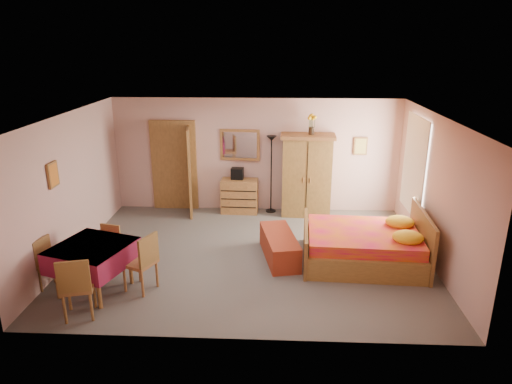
# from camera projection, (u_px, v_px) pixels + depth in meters

# --- Properties ---
(floor) EXTENTS (6.50, 6.50, 0.00)m
(floor) POSITION_uv_depth(u_px,v_px,m) (250.00, 255.00, 8.49)
(floor) COLOR #66615A
(floor) RESTS_ON ground
(ceiling) EXTENTS (6.50, 6.50, 0.00)m
(ceiling) POSITION_uv_depth(u_px,v_px,m) (249.00, 116.00, 7.66)
(ceiling) COLOR brown
(ceiling) RESTS_ON wall_back
(wall_back) EXTENTS (6.50, 0.10, 2.60)m
(wall_back) POSITION_uv_depth(u_px,v_px,m) (256.00, 155.00, 10.44)
(wall_back) COLOR #CA9D92
(wall_back) RESTS_ON floor
(wall_front) EXTENTS (6.50, 0.10, 2.60)m
(wall_front) POSITION_uv_depth(u_px,v_px,m) (238.00, 251.00, 5.71)
(wall_front) COLOR #CA9D92
(wall_front) RESTS_ON floor
(wall_left) EXTENTS (0.10, 5.00, 2.60)m
(wall_left) POSITION_uv_depth(u_px,v_px,m) (70.00, 187.00, 8.22)
(wall_left) COLOR #CA9D92
(wall_left) RESTS_ON floor
(wall_right) EXTENTS (0.10, 5.00, 2.60)m
(wall_right) POSITION_uv_depth(u_px,v_px,m) (436.00, 192.00, 7.93)
(wall_right) COLOR #CA9D92
(wall_right) RESTS_ON floor
(doorway) EXTENTS (1.06, 0.12, 2.15)m
(doorway) POSITION_uv_depth(u_px,v_px,m) (175.00, 166.00, 10.59)
(doorway) COLOR #9E6B35
(doorway) RESTS_ON floor
(window) EXTENTS (0.08, 1.40, 1.95)m
(window) POSITION_uv_depth(u_px,v_px,m) (415.00, 166.00, 9.02)
(window) COLOR white
(window) RESTS_ON wall_right
(picture_left) EXTENTS (0.04, 0.32, 0.42)m
(picture_left) POSITION_uv_depth(u_px,v_px,m) (53.00, 175.00, 7.52)
(picture_left) COLOR orange
(picture_left) RESTS_ON wall_left
(picture_back) EXTENTS (0.30, 0.04, 0.40)m
(picture_back) POSITION_uv_depth(u_px,v_px,m) (361.00, 146.00, 10.23)
(picture_back) COLOR #D8BF59
(picture_back) RESTS_ON wall_back
(chest_of_drawers) EXTENTS (0.85, 0.44, 0.79)m
(chest_of_drawers) POSITION_uv_depth(u_px,v_px,m) (240.00, 196.00, 10.51)
(chest_of_drawers) COLOR #AC713A
(chest_of_drawers) RESTS_ON floor
(wall_mirror) EXTENTS (0.91, 0.12, 0.72)m
(wall_mirror) POSITION_uv_depth(u_px,v_px,m) (240.00, 145.00, 10.34)
(wall_mirror) COLOR silver
(wall_mirror) RESTS_ON wall_back
(stereo) EXTENTS (0.29, 0.22, 0.26)m
(stereo) POSITION_uv_depth(u_px,v_px,m) (237.00, 174.00, 10.40)
(stereo) COLOR black
(stereo) RESTS_ON chest_of_drawers
(floor_lamp) EXTENTS (0.25, 0.25, 1.79)m
(floor_lamp) POSITION_uv_depth(u_px,v_px,m) (271.00, 175.00, 10.39)
(floor_lamp) COLOR black
(floor_lamp) RESTS_ON floor
(wardrobe) EXTENTS (1.21, 0.66, 1.86)m
(wardrobe) POSITION_uv_depth(u_px,v_px,m) (307.00, 175.00, 10.21)
(wardrobe) COLOR olive
(wardrobe) RESTS_ON floor
(sunflower_vase) EXTENTS (0.18, 0.18, 0.45)m
(sunflower_vase) POSITION_uv_depth(u_px,v_px,m) (312.00, 124.00, 9.84)
(sunflower_vase) COLOR yellow
(sunflower_vase) RESTS_ON wardrobe
(bed) EXTENTS (2.21, 1.78, 0.98)m
(bed) POSITION_uv_depth(u_px,v_px,m) (363.00, 237.00, 8.11)
(bed) COLOR #D11441
(bed) RESTS_ON floor
(bench) EXTENTS (0.77, 1.45, 0.46)m
(bench) POSITION_uv_depth(u_px,v_px,m) (279.00, 246.00, 8.33)
(bench) COLOR maroon
(bench) RESTS_ON floor
(dining_table) EXTENTS (1.36, 1.36, 0.79)m
(dining_table) POSITION_uv_depth(u_px,v_px,m) (94.00, 268.00, 7.18)
(dining_table) COLOR maroon
(dining_table) RESTS_ON floor
(chair_south) EXTENTS (0.54, 0.54, 0.97)m
(chair_south) POSITION_uv_depth(u_px,v_px,m) (78.00, 286.00, 6.50)
(chair_south) COLOR #966333
(chair_south) RESTS_ON floor
(chair_north) EXTENTS (0.44, 0.44, 0.82)m
(chair_north) POSITION_uv_depth(u_px,v_px,m) (107.00, 250.00, 7.77)
(chair_north) COLOR olive
(chair_north) RESTS_ON floor
(chair_west) EXTENTS (0.46, 0.46, 0.85)m
(chair_west) POSITION_uv_depth(u_px,v_px,m) (54.00, 264.00, 7.24)
(chair_west) COLOR #946232
(chair_west) RESTS_ON floor
(chair_east) EXTENTS (0.58, 0.58, 0.97)m
(chair_east) POSITION_uv_depth(u_px,v_px,m) (140.00, 262.00, 7.20)
(chair_east) COLOR #A36637
(chair_east) RESTS_ON floor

